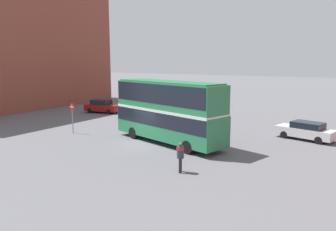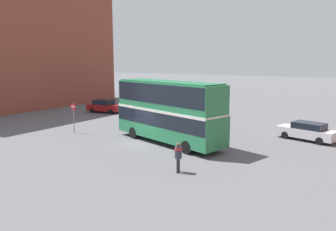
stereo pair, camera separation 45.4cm
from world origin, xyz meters
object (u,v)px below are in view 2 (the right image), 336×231
at_px(parked_car_kerb_near, 105,106).
at_px(parked_car_side_street, 154,101).
at_px(parked_car_kerb_far, 307,131).
at_px(pedestrian_foreground, 178,154).
at_px(no_entry_sign, 74,113).
at_px(double_decker_bus, 168,108).

xyz_separation_m(parked_car_kerb_near, parked_car_side_street, (2.13, 7.94, -0.08)).
relative_size(parked_car_kerb_near, parked_car_kerb_far, 0.95).
height_order(pedestrian_foreground, parked_car_kerb_near, pedestrian_foreground).
bearing_deg(pedestrian_foreground, parked_car_kerb_far, -133.78).
bearing_deg(parked_car_kerb_near, no_entry_sign, -70.50).
bearing_deg(parked_car_kerb_far, no_entry_sign, 38.95).
relative_size(parked_car_kerb_far, no_entry_sign, 1.80).
relative_size(double_decker_bus, parked_car_side_street, 2.41).
relative_size(pedestrian_foreground, parked_car_side_street, 0.41).
bearing_deg(parked_car_kerb_far, parked_car_kerb_near, 9.70).
height_order(double_decker_bus, parked_car_kerb_near, double_decker_bus).
bearing_deg(double_decker_bus, parked_car_kerb_near, 165.48).
xyz_separation_m(pedestrian_foreground, parked_car_kerb_near, (-19.25, 14.48, -0.28)).
relative_size(double_decker_bus, pedestrian_foreground, 5.87).
bearing_deg(no_entry_sign, parked_car_side_street, 101.75).
height_order(parked_car_kerb_far, no_entry_sign, no_entry_sign).
relative_size(parked_car_side_street, no_entry_sign, 1.61).
bearing_deg(parked_car_kerb_far, parked_car_side_street, -9.80).
xyz_separation_m(double_decker_bus, no_entry_sign, (-9.09, -1.47, -0.98)).
bearing_deg(parked_car_side_street, no_entry_sign, 91.94).
height_order(parked_car_kerb_near, parked_car_kerb_far, parked_car_kerb_near).
height_order(parked_car_kerb_far, parked_car_side_street, parked_car_kerb_far).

